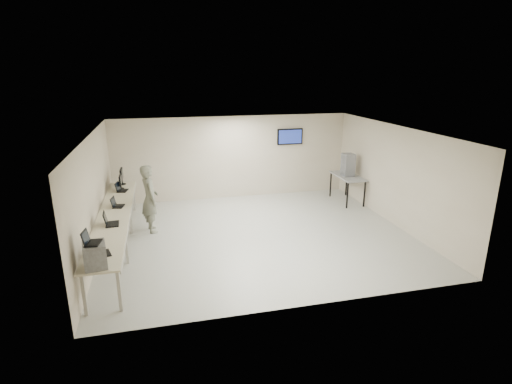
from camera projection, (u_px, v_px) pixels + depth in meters
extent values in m
cube|color=beige|center=(258.00, 235.00, 10.75)|extent=(8.00, 7.00, 0.01)
cube|color=white|center=(258.00, 131.00, 9.93)|extent=(8.00, 7.00, 0.01)
cube|color=beige|center=(233.00, 157.00, 13.59)|extent=(8.00, 0.01, 2.80)
cube|color=beige|center=(305.00, 238.00, 7.09)|extent=(8.00, 0.01, 2.80)
cube|color=beige|center=(94.00, 196.00, 9.43)|extent=(0.01, 7.00, 2.80)
cube|color=beige|center=(395.00, 176.00, 11.25)|extent=(0.01, 7.00, 2.80)
cube|color=black|center=(290.00, 136.00, 13.84)|extent=(0.15, 0.04, 0.15)
cube|color=black|center=(290.00, 137.00, 13.80)|extent=(0.90, 0.06, 0.55)
cube|color=navy|center=(290.00, 137.00, 13.77)|extent=(0.82, 0.01, 0.47)
cube|color=beige|center=(114.00, 215.00, 9.68)|extent=(0.75, 6.00, 0.04)
cube|color=#A6A197|center=(130.00, 215.00, 9.77)|extent=(0.02, 6.00, 0.06)
cube|color=#A6A197|center=(84.00, 295.00, 7.09)|extent=(0.06, 0.06, 0.86)
cube|color=#A6A197|center=(119.00, 290.00, 7.23)|extent=(0.06, 0.06, 0.86)
cube|color=#A6A197|center=(98.00, 249.00, 8.90)|extent=(0.06, 0.06, 0.86)
cube|color=#A6A197|center=(126.00, 246.00, 9.04)|extent=(0.06, 0.06, 0.86)
cube|color=#A6A197|center=(107.00, 221.00, 10.58)|extent=(0.06, 0.06, 0.86)
cube|color=#A6A197|center=(131.00, 219.00, 10.71)|extent=(0.06, 0.06, 0.86)
cube|color=#A6A197|center=(114.00, 199.00, 12.39)|extent=(0.06, 0.06, 0.86)
cube|color=#A6A197|center=(134.00, 197.00, 12.52)|extent=(0.06, 0.06, 0.86)
cube|color=gray|center=(95.00, 255.00, 7.04)|extent=(0.45, 0.49, 0.45)
cube|color=black|center=(93.00, 243.00, 6.97)|extent=(0.28, 0.36, 0.02)
cube|color=black|center=(85.00, 237.00, 6.91)|extent=(0.11, 0.31, 0.23)
cube|color=black|center=(86.00, 237.00, 6.91)|extent=(0.09, 0.27, 0.19)
cube|color=black|center=(104.00, 254.00, 7.58)|extent=(0.33, 0.39, 0.02)
cube|color=black|center=(96.00, 248.00, 7.52)|extent=(0.15, 0.32, 0.24)
cube|color=black|center=(97.00, 248.00, 7.52)|extent=(0.12, 0.28, 0.20)
cube|color=black|center=(112.00, 224.00, 9.03)|extent=(0.31, 0.41, 0.02)
cube|color=black|center=(105.00, 218.00, 8.96)|extent=(0.10, 0.37, 0.28)
cube|color=black|center=(106.00, 218.00, 8.96)|extent=(0.07, 0.33, 0.23)
cube|color=black|center=(119.00, 206.00, 10.22)|extent=(0.30, 0.38, 0.02)
cube|color=black|center=(113.00, 202.00, 10.15)|extent=(0.13, 0.32, 0.24)
cube|color=black|center=(114.00, 202.00, 10.16)|extent=(0.10, 0.28, 0.20)
cube|color=black|center=(123.00, 191.00, 11.54)|extent=(0.32, 0.40, 0.02)
cube|color=black|center=(118.00, 186.00, 11.47)|extent=(0.14, 0.34, 0.25)
cube|color=black|center=(118.00, 186.00, 11.47)|extent=(0.11, 0.29, 0.21)
cylinder|color=black|center=(121.00, 189.00, 11.76)|extent=(0.18, 0.18, 0.01)
cube|color=black|center=(121.00, 186.00, 11.74)|extent=(0.04, 0.03, 0.15)
cube|color=black|center=(120.00, 180.00, 11.69)|extent=(0.05, 0.41, 0.27)
cube|color=black|center=(121.00, 180.00, 11.69)|extent=(0.00, 0.38, 0.24)
cylinder|color=black|center=(122.00, 184.00, 12.22)|extent=(0.22, 0.22, 0.02)
cube|color=black|center=(122.00, 181.00, 12.19)|extent=(0.04, 0.03, 0.17)
cube|color=black|center=(121.00, 174.00, 12.13)|extent=(0.05, 0.49, 0.33)
cube|color=black|center=(122.00, 174.00, 12.14)|extent=(0.00, 0.45, 0.28)
imported|color=slate|center=(150.00, 199.00, 10.76)|extent=(0.58, 0.76, 1.86)
cube|color=gray|center=(348.00, 176.00, 13.24)|extent=(0.70, 1.50, 0.04)
cube|color=black|center=(347.00, 195.00, 12.71)|extent=(0.04, 0.04, 0.86)
cube|color=black|center=(331.00, 185.00, 13.91)|extent=(0.04, 0.04, 0.86)
cube|color=black|center=(364.00, 194.00, 12.84)|extent=(0.04, 0.04, 0.86)
cube|color=black|center=(346.00, 183.00, 14.05)|extent=(0.04, 0.04, 0.86)
cube|color=gray|center=(347.00, 173.00, 13.21)|extent=(0.35, 0.39, 0.19)
cube|color=gray|center=(348.00, 167.00, 13.15)|extent=(0.35, 0.39, 0.19)
cube|color=gray|center=(348.00, 162.00, 13.10)|extent=(0.35, 0.39, 0.19)
cube|color=gray|center=(349.00, 156.00, 13.04)|extent=(0.35, 0.39, 0.19)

